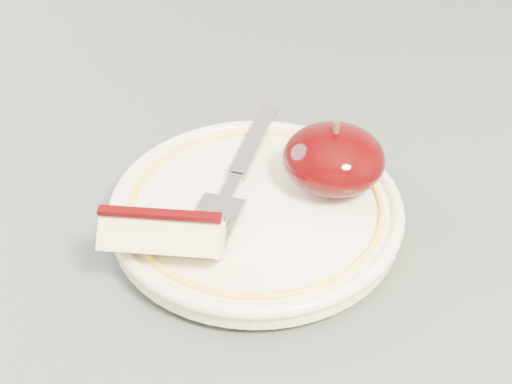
# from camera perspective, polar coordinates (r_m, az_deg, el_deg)

# --- Properties ---
(table) EXTENTS (0.90, 0.90, 0.75)m
(table) POSITION_cam_1_polar(r_m,az_deg,el_deg) (0.56, -7.12, -6.06)
(table) COLOR brown
(table) RESTS_ON ground
(plate) EXTENTS (0.19, 0.19, 0.02)m
(plate) POSITION_cam_1_polar(r_m,az_deg,el_deg) (0.45, -0.00, -1.38)
(plate) COLOR #ECE5C6
(plate) RESTS_ON table
(apple_half) EXTENTS (0.07, 0.06, 0.05)m
(apple_half) POSITION_cam_1_polar(r_m,az_deg,el_deg) (0.46, 6.23, 2.66)
(apple_half) COLOR black
(apple_half) RESTS_ON plate
(apple_wedge) EXTENTS (0.07, 0.03, 0.03)m
(apple_wedge) POSITION_cam_1_polar(r_m,az_deg,el_deg) (0.41, -7.52, -3.45)
(apple_wedge) COLOR beige
(apple_wedge) RESTS_ON plate
(fork) EXTENTS (0.04, 0.16, 0.00)m
(fork) POSITION_cam_1_polar(r_m,az_deg,el_deg) (0.46, -1.59, 1.25)
(fork) COLOR gray
(fork) RESTS_ON plate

